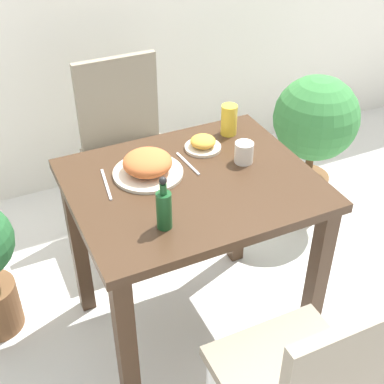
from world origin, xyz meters
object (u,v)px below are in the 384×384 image
at_px(food_plate, 148,165).
at_px(sauce_bottle, 164,208).
at_px(juice_glass, 229,120).
at_px(potted_plant_right, 314,130).
at_px(side_plate, 203,144).
at_px(chair_far, 128,143).
at_px(drink_cup, 244,152).

distance_m(food_plate, sauce_bottle, 0.30).
relative_size(juice_glass, sauce_bottle, 0.66).
height_order(juice_glass, potted_plant_right, juice_glass).
bearing_deg(potted_plant_right, side_plate, -159.35).
relative_size(chair_far, potted_plant_right, 1.14).
distance_m(side_plate, juice_glass, 0.16).
height_order(chair_far, potted_plant_right, chair_far).
xyz_separation_m(chair_far, side_plate, (0.12, -0.57, 0.27)).
bearing_deg(food_plate, side_plate, 16.17).
relative_size(chair_far, food_plate, 3.59).
distance_m(chair_far, juice_glass, 0.65).
bearing_deg(side_plate, food_plate, -163.83).
bearing_deg(drink_cup, side_plate, 123.40).
bearing_deg(drink_cup, sauce_bottle, -151.30).
relative_size(juice_glass, potted_plant_right, 0.16).
xyz_separation_m(juice_glass, sauce_bottle, (-0.46, -0.43, 0.01)).
distance_m(drink_cup, sauce_bottle, 0.47).
distance_m(drink_cup, juice_glass, 0.21).
xyz_separation_m(food_plate, juice_glass, (0.40, 0.14, 0.02)).
distance_m(sauce_bottle, potted_plant_right, 1.31).
bearing_deg(potted_plant_right, food_plate, -160.44).
distance_m(side_plate, potted_plant_right, 0.86).
bearing_deg(chair_far, sauce_bottle, -101.64).
xyz_separation_m(side_plate, sauce_bottle, (-0.31, -0.37, 0.05)).
bearing_deg(juice_glass, sauce_bottle, -136.71).
height_order(side_plate, sauce_bottle, sauce_bottle).
bearing_deg(food_plate, juice_glass, 18.80).
bearing_deg(sauce_bottle, juice_glass, 43.29).
relative_size(food_plate, potted_plant_right, 0.32).
bearing_deg(side_plate, juice_glass, 23.23).
relative_size(chair_far, juice_glass, 7.27).
xyz_separation_m(side_plate, potted_plant_right, (0.77, 0.29, -0.27)).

